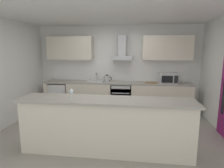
{
  "coord_description": "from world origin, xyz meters",
  "views": [
    {
      "loc": [
        0.58,
        -3.96,
        1.82
      ],
      "look_at": [
        0.02,
        0.39,
        1.05
      ],
      "focal_mm": 30.05,
      "sensor_mm": 36.0,
      "label": 1
    }
  ],
  "objects_px": {
    "microwave": "(168,78)",
    "sink": "(96,81)",
    "chopping_board": "(151,83)",
    "refrigerator": "(61,96)",
    "wine_glass": "(72,92)",
    "oven": "(121,97)",
    "kettle": "(107,79)",
    "range_hood": "(122,52)"
  },
  "relations": [
    {
      "from": "oven",
      "to": "sink",
      "type": "xyz_separation_m",
      "value": [
        -0.79,
        0.01,
        0.47
      ]
    },
    {
      "from": "wine_glass",
      "to": "refrigerator",
      "type": "bearing_deg",
      "value": 117.13
    },
    {
      "from": "microwave",
      "to": "sink",
      "type": "relative_size",
      "value": 1.0
    },
    {
      "from": "oven",
      "to": "microwave",
      "type": "bearing_deg",
      "value": -1.18
    },
    {
      "from": "oven",
      "to": "sink",
      "type": "bearing_deg",
      "value": 179.2
    },
    {
      "from": "oven",
      "to": "microwave",
      "type": "xyz_separation_m",
      "value": [
        1.35,
        -0.03,
        0.59
      ]
    },
    {
      "from": "microwave",
      "to": "chopping_board",
      "type": "relative_size",
      "value": 1.47
    },
    {
      "from": "microwave",
      "to": "wine_glass",
      "type": "bearing_deg",
      "value": -130.38
    },
    {
      "from": "range_hood",
      "to": "sink",
      "type": "bearing_deg",
      "value": -171.42
    },
    {
      "from": "microwave",
      "to": "sink",
      "type": "height_order",
      "value": "microwave"
    },
    {
      "from": "kettle",
      "to": "chopping_board",
      "type": "xyz_separation_m",
      "value": [
        1.31,
        0.01,
        -0.09
      ]
    },
    {
      "from": "oven",
      "to": "microwave",
      "type": "height_order",
      "value": "microwave"
    },
    {
      "from": "chopping_board",
      "to": "refrigerator",
      "type": "bearing_deg",
      "value": 179.57
    },
    {
      "from": "oven",
      "to": "wine_glass",
      "type": "bearing_deg",
      "value": -105.87
    },
    {
      "from": "microwave",
      "to": "range_hood",
      "type": "bearing_deg",
      "value": 173.35
    },
    {
      "from": "microwave",
      "to": "sink",
      "type": "xyz_separation_m",
      "value": [
        -2.13,
        0.04,
        -0.12
      ]
    },
    {
      "from": "kettle",
      "to": "range_hood",
      "type": "height_order",
      "value": "range_hood"
    },
    {
      "from": "kettle",
      "to": "range_hood",
      "type": "distance_m",
      "value": 0.91
    },
    {
      "from": "wine_glass",
      "to": "chopping_board",
      "type": "distance_m",
      "value": 2.87
    },
    {
      "from": "kettle",
      "to": "wine_glass",
      "type": "height_order",
      "value": "wine_glass"
    },
    {
      "from": "microwave",
      "to": "chopping_board",
      "type": "xyz_separation_m",
      "value": [
        -0.48,
        0.0,
        -0.14
      ]
    },
    {
      "from": "sink",
      "to": "wine_glass",
      "type": "bearing_deg",
      "value": -87.74
    },
    {
      "from": "wine_glass",
      "to": "range_hood",
      "type": "bearing_deg",
      "value": 74.9
    },
    {
      "from": "refrigerator",
      "to": "microwave",
      "type": "relative_size",
      "value": 1.7
    },
    {
      "from": "chopping_board",
      "to": "oven",
      "type": "bearing_deg",
      "value": 178.44
    },
    {
      "from": "refrigerator",
      "to": "range_hood",
      "type": "bearing_deg",
      "value": 3.92
    },
    {
      "from": "refrigerator",
      "to": "wine_glass",
      "type": "bearing_deg",
      "value": -62.87
    },
    {
      "from": "microwave",
      "to": "chopping_board",
      "type": "bearing_deg",
      "value": 179.5
    },
    {
      "from": "oven",
      "to": "chopping_board",
      "type": "bearing_deg",
      "value": -1.56
    },
    {
      "from": "oven",
      "to": "refrigerator",
      "type": "bearing_deg",
      "value": -179.92
    },
    {
      "from": "oven",
      "to": "range_hood",
      "type": "xyz_separation_m",
      "value": [
        0.0,
        0.13,
        1.33
      ]
    },
    {
      "from": "oven",
      "to": "wine_glass",
      "type": "distance_m",
      "value": 2.6
    },
    {
      "from": "sink",
      "to": "wine_glass",
      "type": "relative_size",
      "value": 2.81
    },
    {
      "from": "refrigerator",
      "to": "wine_glass",
      "type": "height_order",
      "value": "wine_glass"
    },
    {
      "from": "refrigerator",
      "to": "wine_glass",
      "type": "xyz_separation_m",
      "value": [
        1.24,
        -2.42,
        0.69
      ]
    },
    {
      "from": "refrigerator",
      "to": "chopping_board",
      "type": "distance_m",
      "value": 2.84
    },
    {
      "from": "refrigerator",
      "to": "chopping_board",
      "type": "height_order",
      "value": "chopping_board"
    },
    {
      "from": "kettle",
      "to": "wine_glass",
      "type": "xyz_separation_m",
      "value": [
        -0.26,
        -2.39,
        0.11
      ]
    },
    {
      "from": "microwave",
      "to": "wine_glass",
      "type": "height_order",
      "value": "microwave"
    },
    {
      "from": "oven",
      "to": "microwave",
      "type": "relative_size",
      "value": 1.6
    },
    {
      "from": "refrigerator",
      "to": "wine_glass",
      "type": "relative_size",
      "value": 4.78
    },
    {
      "from": "microwave",
      "to": "wine_glass",
      "type": "relative_size",
      "value": 2.81
    }
  ]
}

